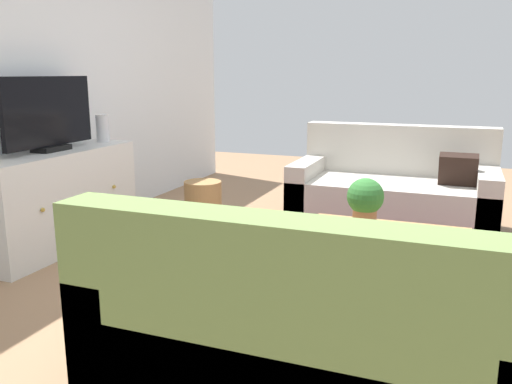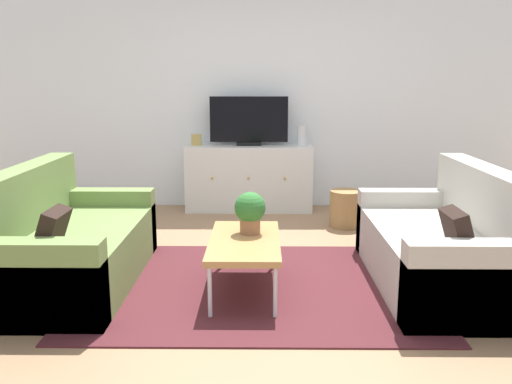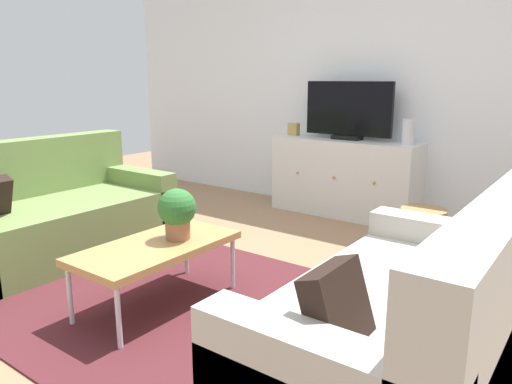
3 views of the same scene
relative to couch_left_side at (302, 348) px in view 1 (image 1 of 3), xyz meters
The scene contains 11 objects.
ground_plane 1.47m from the couch_left_side, ahead, with size 10.00×10.00×0.00m, color #997251.
wall_back 3.20m from the couch_left_side, 61.51° to the left, with size 6.40×0.12×2.70m, color white.
area_rug 1.47m from the couch_left_side, ahead, with size 2.50×1.90×0.01m, color #4C1E23.
couch_left_side is the anchor object (origin of this frame).
couch_right_side 2.88m from the couch_left_side, ahead, with size 0.90×1.70×0.88m.
coffee_table 1.38m from the couch_left_side, ahead, with size 0.50×0.98×0.40m.
potted_plant 1.43m from the couch_left_side, ahead, with size 0.23×0.23×0.31m.
tv_console 2.73m from the couch_left_side, 60.52° to the left, with size 1.45×0.47×0.76m.
flat_screen_tv 2.84m from the couch_left_side, 60.72° to the left, with size 0.89×0.16×0.56m.
glass_vase 3.13m from the couch_left_side, 50.61° to the left, with size 0.11×0.11×0.23m, color silver.
wicker_basket 2.88m from the couch_left_side, 34.61° to the left, with size 0.34×0.34×0.38m, color #9E7547.
Camera 1 is at (-3.28, -0.62, 1.35)m, focal length 37.19 mm.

